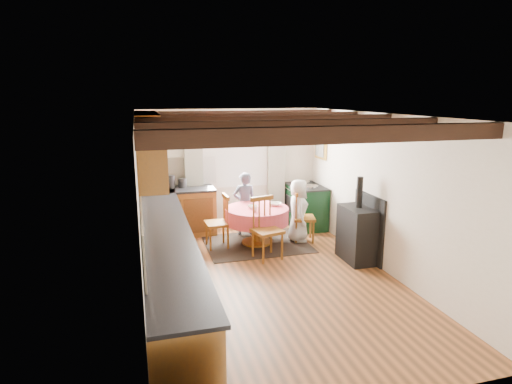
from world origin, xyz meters
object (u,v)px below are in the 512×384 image
object	(u,v)px
chair_right	(304,216)
child_right	(298,211)
aga_range	(306,206)
child_far	(245,204)
chair_near	(267,229)
chair_left	(217,221)
dining_table	(257,226)
cup	(255,209)
cast_iron_stove	(358,219)

from	to	relation	value
chair_right	child_right	distance (m)	0.15
aga_range	child_far	distance (m)	1.36
chair_near	chair_right	size ratio (longest dim) A/B	1.09
chair_left	child_far	xyz separation A→B (m)	(0.64, 0.54, 0.14)
chair_near	child_right	bearing A→B (deg)	26.13
aga_range	child_right	size ratio (longest dim) A/B	0.83
dining_table	aga_range	bearing A→B (deg)	30.92
chair_left	cup	world-z (taller)	chair_left
chair_left	chair_right	size ratio (longest dim) A/B	1.00
aga_range	cup	xyz separation A→B (m)	(-1.36, -0.97, 0.29)
cast_iron_stove	cup	size ratio (longest dim) A/B	12.80
cast_iron_stove	child_far	distance (m)	2.29
chair_right	chair_near	bearing A→B (deg)	140.27
chair_near	child_far	bearing A→B (deg)	78.38
dining_table	chair_near	xyz separation A→B (m)	(-0.02, -0.71, 0.17)
child_right	chair_right	bearing A→B (deg)	-86.81
aga_range	child_far	xyz separation A→B (m)	(-1.34, -0.16, 0.17)
aga_range	child_far	size ratio (longest dim) A/B	0.78
cast_iron_stove	chair_left	bearing A→B (deg)	149.58
chair_near	chair_right	xyz separation A→B (m)	(0.91, 0.67, -0.04)
dining_table	cast_iron_stove	distance (m)	1.84
aga_range	child_right	xyz separation A→B (m)	(-0.47, -0.78, 0.14)
aga_range	cast_iron_stove	size ratio (longest dim) A/B	0.69
child_right	cup	size ratio (longest dim) A/B	10.66
cup	chair_near	bearing A→B (deg)	-80.64
dining_table	child_right	bearing A→B (deg)	-1.79
child_right	child_far	bearing A→B (deg)	66.52
chair_near	cup	distance (m)	0.55
chair_near	chair_left	bearing A→B (deg)	118.60
chair_left	dining_table	bearing A→B (deg)	83.82
dining_table	chair_right	xyz separation A→B (m)	(0.89, -0.04, 0.13)
dining_table	chair_left	world-z (taller)	chair_left
child_far	cup	xyz separation A→B (m)	(-0.02, -0.80, 0.12)
chair_near	chair_left	distance (m)	1.04
aga_range	child_far	world-z (taller)	child_far
chair_left	chair_right	xyz separation A→B (m)	(1.62, -0.09, -0.00)
aga_range	cast_iron_stove	distance (m)	1.96
chair_left	aga_range	size ratio (longest dim) A/B	1.00
chair_near	cast_iron_stove	world-z (taller)	cast_iron_stove
chair_left	child_far	bearing A→B (deg)	127.65
child_right	chair_left	bearing A→B (deg)	99.19
cast_iron_stove	child_far	bearing A→B (deg)	129.25
cast_iron_stove	child_right	world-z (taller)	cast_iron_stove
chair_near	aga_range	world-z (taller)	chair_near
child_far	chair_near	bearing A→B (deg)	93.71
chair_near	aga_range	bearing A→B (deg)	34.56
dining_table	child_right	world-z (taller)	child_right
child_far	child_right	distance (m)	1.06
child_far	cup	distance (m)	0.81
chair_near	child_far	world-z (taller)	child_far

